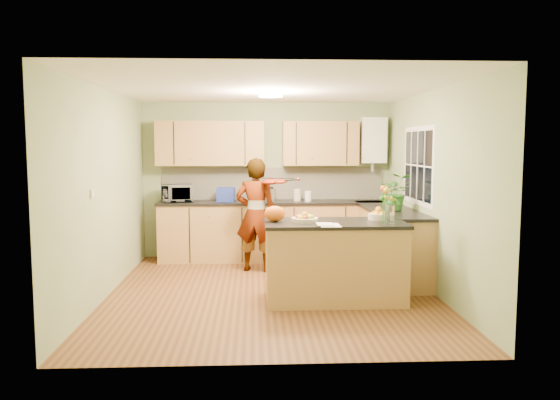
{
  "coord_description": "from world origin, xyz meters",
  "views": [
    {
      "loc": [
        -0.22,
        -6.64,
        1.83
      ],
      "look_at": [
        0.13,
        0.5,
        1.1
      ],
      "focal_mm": 35.0,
      "sensor_mm": 36.0,
      "label": 1
    }
  ],
  "objects": [
    {
      "name": "wall_front",
      "position": [
        0.0,
        -2.25,
        1.25
      ],
      "size": [
        4.0,
        0.02,
        2.5
      ],
      "primitive_type": "cube",
      "color": "gray",
      "rests_on": "floor"
    },
    {
      "name": "kettle",
      "position": [
        0.07,
        1.95,
        1.05
      ],
      "size": [
        0.14,
        0.14,
        0.27
      ],
      "rotation": [
        0.0,
        0.0,
        0.06
      ],
      "color": "#B1B0B5",
      "rests_on": "back_counter"
    },
    {
      "name": "flower_vase",
      "position": [
        1.32,
        -0.57,
        1.25
      ],
      "size": [
        0.26,
        0.26,
        0.48
      ],
      "rotation": [
        0.0,
        0.0,
        0.26
      ],
      "color": "silver",
      "rests_on": "peninsula_island"
    },
    {
      "name": "jar_white",
      "position": [
        0.64,
        1.89,
        1.02
      ],
      "size": [
        0.13,
        0.13,
        0.16
      ],
      "primitive_type": "cylinder",
      "rotation": [
        0.0,
        0.0,
        -0.24
      ],
      "color": "white",
      "rests_on": "back_counter"
    },
    {
      "name": "back_counter",
      "position": [
        0.1,
        1.95,
        0.47
      ],
      "size": [
        3.64,
        0.62,
        0.94
      ],
      "color": "#AA7D44",
      "rests_on": "floor"
    },
    {
      "name": "floor",
      "position": [
        0.0,
        0.0,
        0.0
      ],
      "size": [
        4.5,
        4.5,
        0.0
      ],
      "primitive_type": "plane",
      "color": "#563018",
      "rests_on": "ground"
    },
    {
      "name": "potted_plant",
      "position": [
        1.7,
        0.62,
        1.19
      ],
      "size": [
        0.54,
        0.49,
        0.51
      ],
      "primitive_type": "imported",
      "rotation": [
        0.0,
        0.0,
        -0.24
      ],
      "color": "#317828",
      "rests_on": "right_counter"
    },
    {
      "name": "microwave",
      "position": [
        -1.41,
        1.92,
        1.07
      ],
      "size": [
        0.54,
        0.42,
        0.27
      ],
      "primitive_type": "imported",
      "rotation": [
        0.0,
        0.0,
        0.19
      ],
      "color": "white",
      "rests_on": "back_counter"
    },
    {
      "name": "ceiling",
      "position": [
        0.0,
        0.0,
        2.5
      ],
      "size": [
        4.0,
        4.5,
        0.02
      ],
      "primitive_type": "cube",
      "color": "white",
      "rests_on": "wall_back"
    },
    {
      "name": "peninsula_island",
      "position": [
        0.72,
        -0.39,
        0.47
      ],
      "size": [
        1.63,
        0.84,
        0.94
      ],
      "color": "#AA7D44",
      "rests_on": "floor"
    },
    {
      "name": "window_right",
      "position": [
        1.99,
        0.6,
        1.55
      ],
      "size": [
        0.01,
        1.3,
        1.05
      ],
      "color": "white",
      "rests_on": "wall_right"
    },
    {
      "name": "right_counter",
      "position": [
        1.7,
        0.85,
        0.47
      ],
      "size": [
        0.62,
        2.24,
        0.94
      ],
      "color": "#AA7D44",
      "rests_on": "floor"
    },
    {
      "name": "upper_cabinets",
      "position": [
        -0.18,
        2.08,
        1.85
      ],
      "size": [
        3.2,
        0.34,
        0.7
      ],
      "color": "#AA7D44",
      "rests_on": "wall_back"
    },
    {
      "name": "orange_bag",
      "position": [
        0.03,
        -0.34,
        1.03
      ],
      "size": [
        0.31,
        0.29,
        0.18
      ],
      "primitive_type": "ellipsoid",
      "rotation": [
        0.0,
        0.0,
        -0.41
      ],
      "color": "orange",
      "rests_on": "peninsula_island"
    },
    {
      "name": "violinist",
      "position": [
        -0.19,
        1.17,
        0.82
      ],
      "size": [
        0.67,
        0.52,
        1.64
      ],
      "primitive_type": "imported",
      "rotation": [
        0.0,
        0.0,
        2.92
      ],
      "color": "tan",
      "rests_on": "floor"
    },
    {
      "name": "wall_back",
      "position": [
        0.0,
        2.25,
        1.25
      ],
      "size": [
        4.0,
        0.02,
        2.5
      ],
      "primitive_type": "cube",
      "color": "gray",
      "rests_on": "floor"
    },
    {
      "name": "blue_box",
      "position": [
        -0.66,
        1.93,
        1.05
      ],
      "size": [
        0.29,
        0.22,
        0.22
      ],
      "primitive_type": "cube",
      "rotation": [
        0.0,
        0.0,
        -0.08
      ],
      "color": "navy",
      "rests_on": "back_counter"
    },
    {
      "name": "wall_right",
      "position": [
        2.0,
        0.0,
        1.25
      ],
      "size": [
        0.02,
        4.5,
        2.5
      ],
      "primitive_type": "cube",
      "color": "gray",
      "rests_on": "floor"
    },
    {
      "name": "jar_cream",
      "position": [
        0.48,
        1.97,
        1.04
      ],
      "size": [
        0.16,
        0.16,
        0.19
      ],
      "primitive_type": "cylinder",
      "rotation": [
        0.0,
        0.0,
        -0.39
      ],
      "color": "beige",
      "rests_on": "back_counter"
    },
    {
      "name": "wall_left",
      "position": [
        -2.0,
        0.0,
        1.25
      ],
      "size": [
        0.02,
        4.5,
        2.5
      ],
      "primitive_type": "cube",
      "color": "gray",
      "rests_on": "floor"
    },
    {
      "name": "papers",
      "position": [
        0.62,
        -0.69,
        0.94
      ],
      "size": [
        0.22,
        0.31,
        0.01
      ],
      "primitive_type": "cube",
      "color": "white",
      "rests_on": "peninsula_island"
    },
    {
      "name": "ceiling_lamp",
      "position": [
        0.0,
        0.3,
        2.46
      ],
      "size": [
        0.3,
        0.3,
        0.07
      ],
      "color": "#FFEABF",
      "rests_on": "ceiling"
    },
    {
      "name": "fruit_dish",
      "position": [
        0.37,
        -0.39,
        0.98
      ],
      "size": [
        0.31,
        0.31,
        0.11
      ],
      "color": "beige",
      "rests_on": "peninsula_island"
    },
    {
      "name": "boiler",
      "position": [
        1.7,
        2.09,
        1.9
      ],
      "size": [
        0.4,
        0.3,
        0.86
      ],
      "color": "white",
      "rests_on": "wall_back"
    },
    {
      "name": "splashback",
      "position": [
        0.1,
        2.23,
        1.2
      ],
      "size": [
        3.6,
        0.02,
        0.52
      ],
      "primitive_type": "cube",
      "color": "beige",
      "rests_on": "back_counter"
    },
    {
      "name": "light_switch",
      "position": [
        -1.99,
        -0.6,
        1.3
      ],
      "size": [
        0.02,
        0.09,
        0.09
      ],
      "primitive_type": "cube",
      "color": "white",
      "rests_on": "wall_left"
    },
    {
      "name": "violin",
      "position": [
        0.01,
        0.95,
        1.32
      ],
      "size": [
        0.67,
        0.58,
        0.17
      ],
      "primitive_type": null,
      "rotation": [
        0.17,
        0.0,
        -0.61
      ],
      "color": "#4A1304",
      "rests_on": "violinist"
    },
    {
      "name": "orange_bowl",
      "position": [
        1.27,
        -0.24,
        1.0
      ],
      "size": [
        0.25,
        0.25,
        0.15
      ],
      "color": "beige",
      "rests_on": "peninsula_island"
    }
  ]
}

